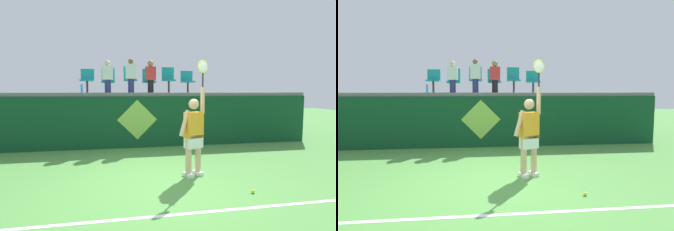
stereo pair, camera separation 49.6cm
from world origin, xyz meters
TOP-DOWN VIEW (x-y plane):
  - ground_plane at (0.00, 0.00)m, footprint 40.00×40.00m
  - court_back_wall at (0.00, 3.65)m, footprint 11.67×0.20m
  - spectator_platform at (0.00, 5.07)m, footprint 11.67×2.94m
  - court_baseline_stripe at (0.00, -1.23)m, footprint 10.50×0.08m
  - tennis_player at (0.80, 0.48)m, footprint 0.71×0.38m
  - tennis_ball at (1.56, -0.68)m, footprint 0.07×0.07m
  - water_bottle at (-1.87, 3.83)m, footprint 0.07×0.07m
  - stadium_chair_0 at (-1.75, 4.44)m, footprint 0.44×0.42m
  - stadium_chair_1 at (-1.07, 4.45)m, footprint 0.44×0.42m
  - stadium_chair_2 at (-0.32, 4.45)m, footprint 0.44×0.42m
  - stadium_chair_3 at (0.33, 4.45)m, footprint 0.44×0.42m
  - stadium_chair_4 at (1.03, 4.45)m, footprint 0.44×0.42m
  - stadium_chair_5 at (1.72, 4.44)m, footprint 0.44×0.42m
  - spectator_0 at (-0.32, 3.97)m, footprint 0.34×0.20m
  - spectator_1 at (-1.07, 4.00)m, footprint 0.34×0.20m
  - spectator_2 at (0.33, 3.99)m, footprint 0.34×0.21m
  - wall_signage_mount at (-0.16, 3.55)m, footprint 1.27×0.01m

SIDE VIEW (x-z plane):
  - ground_plane at x=0.00m, z-range 0.00..0.00m
  - wall_signage_mount at x=-0.16m, z-range -0.77..0.77m
  - court_baseline_stripe at x=0.00m, z-range 0.00..0.01m
  - tennis_ball at x=1.56m, z-range 0.00..0.07m
  - court_back_wall at x=0.00m, z-range 0.00..1.65m
  - tennis_player at x=0.80m, z-range -0.31..2.17m
  - spectator_platform at x=0.00m, z-range 1.65..1.77m
  - water_bottle at x=-1.87m, z-range 1.77..2.03m
  - stadium_chair_5 at x=1.72m, z-range 1.82..2.60m
  - stadium_chair_1 at x=-1.07m, z-range 1.79..2.63m
  - stadium_chair_3 at x=0.33m, z-range 1.80..2.63m
  - stadium_chair_0 at x=-1.75m, z-range 1.83..2.63m
  - stadium_chair_2 at x=-0.32m, z-range 1.82..2.72m
  - stadium_chair_4 at x=1.03m, z-range 1.83..2.72m
  - spectator_1 at x=-1.07m, z-range 1.79..2.82m
  - spectator_2 at x=0.33m, z-range 1.80..2.86m
  - spectator_0 at x=-0.32m, z-range 1.79..2.89m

